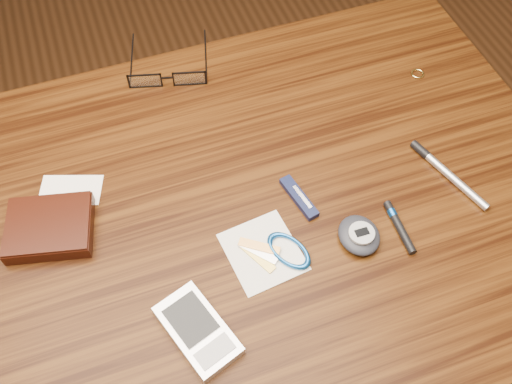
# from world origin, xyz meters

# --- Properties ---
(ground) EXTENTS (3.80, 3.80, 0.00)m
(ground) POSITION_xyz_m (0.00, 0.00, 0.00)
(ground) COLOR #472814
(ground) RESTS_ON ground
(desk) EXTENTS (1.00, 0.70, 0.75)m
(desk) POSITION_xyz_m (0.00, 0.00, 0.65)
(desk) COLOR #351B08
(desk) RESTS_ON ground
(wallet_and_card) EXTENTS (0.16, 0.16, 0.03)m
(wallet_and_card) POSITION_xyz_m (-0.27, 0.05, 0.76)
(wallet_and_card) COLOR black
(wallet_and_card) RESTS_ON desk
(eyeglasses) EXTENTS (0.16, 0.17, 0.03)m
(eyeglasses) POSITION_xyz_m (-0.04, 0.28, 0.76)
(eyeglasses) COLOR black
(eyeglasses) RESTS_ON desk
(gold_ring) EXTENTS (0.03, 0.03, 0.00)m
(gold_ring) POSITION_xyz_m (0.37, 0.15, 0.75)
(gold_ring) COLOR #DDC262
(gold_ring) RESTS_ON desk
(pda_phone) EXTENTS (0.10, 0.13, 0.02)m
(pda_phone) POSITION_xyz_m (-0.12, -0.16, 0.76)
(pda_phone) COLOR silver
(pda_phone) RESTS_ON desk
(pedometer) EXTENTS (0.06, 0.07, 0.03)m
(pedometer) POSITION_xyz_m (0.13, -0.11, 0.76)
(pedometer) COLOR #21222D
(pedometer) RESTS_ON desk
(notepad_keys) EXTENTS (0.13, 0.12, 0.01)m
(notepad_keys) POSITION_xyz_m (0.02, -0.09, 0.75)
(notepad_keys) COLOR silver
(notepad_keys) RESTS_ON desk
(pocket_knife) EXTENTS (0.03, 0.08, 0.01)m
(pocket_knife) POSITION_xyz_m (0.08, -0.02, 0.75)
(pocket_knife) COLOR #0E1933
(pocket_knife) RESTS_ON desk
(silver_pen) EXTENTS (0.06, 0.15, 0.01)m
(silver_pen) POSITION_xyz_m (0.30, -0.04, 0.76)
(silver_pen) COLOR silver
(silver_pen) RESTS_ON desk
(black_blue_pen) EXTENTS (0.01, 0.09, 0.01)m
(black_blue_pen) POSITION_xyz_m (0.20, -0.11, 0.76)
(black_blue_pen) COLOR black
(black_blue_pen) RESTS_ON desk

